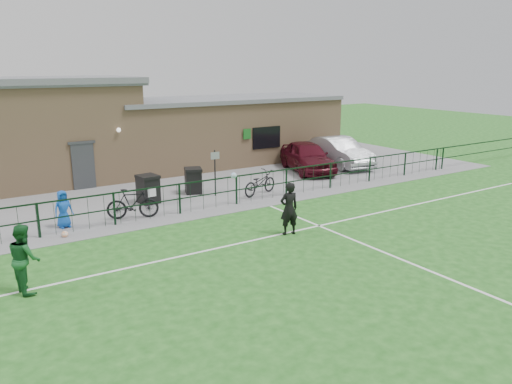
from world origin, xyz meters
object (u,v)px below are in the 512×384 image
sign_post (215,173)px  bicycle_e (260,183)px  wheelie_bin_right (193,181)px  ball_ground (65,234)px  bicycle_d (133,204)px  car_maroon (307,157)px  car_silver (339,152)px  spectator_child (63,209)px  wheelie_bin_left (148,190)px  outfield_player (24,258)px

sign_post → bicycle_e: bearing=-26.9°
wheelie_bin_right → ball_ground: size_ratio=4.72×
bicycle_d → ball_ground: bicycle_d is taller
car_maroon → car_silver: (2.44, 0.25, -0.00)m
wheelie_bin_right → car_silver: car_silver is taller
car_maroon → bicycle_d: bearing=-145.7°
car_maroon → bicycle_e: car_maroon is taller
car_maroon → sign_post: bearing=-146.1°
wheelie_bin_right → car_maroon: car_maroon is taller
car_maroon → bicycle_e: (-4.81, -2.74, -0.27)m
sign_post → car_silver: (8.97, 2.12, -0.21)m
sign_post → wheelie_bin_right: bearing=121.3°
car_silver → spectator_child: (-15.44, -3.07, -0.13)m
bicycle_e → spectator_child: (-8.20, -0.09, 0.14)m
car_silver → car_maroon: bearing=-166.8°
car_maroon → bicycle_d: car_maroon is taller
bicycle_d → spectator_child: spectator_child is taller
wheelie_bin_left → bicycle_e: 4.77m
car_maroon → spectator_child: bearing=-149.8°
car_silver → bicycle_d: (-13.08, -3.37, -0.23)m
sign_post → car_maroon: bearing=16.0°
car_silver → bicycle_d: bearing=-158.2°
car_silver → bicycle_e: bearing=-150.2°
wheelie_bin_left → wheelie_bin_right: bearing=5.2°
wheelie_bin_left → bicycle_e: wheelie_bin_left is taller
spectator_child → ball_ground: bearing=-112.7°
car_maroon → bicycle_e: bearing=-132.4°
car_silver → outfield_player: (-17.38, -7.80, 0.07)m
wheelie_bin_right → ball_ground: wheelie_bin_right is taller
wheelie_bin_left → ball_ground: (-3.86, -2.49, -0.45)m
spectator_child → car_maroon: bearing=1.8°
outfield_player → spectator_child: bearing=-30.2°
sign_post → wheelie_bin_left: bearing=170.5°
outfield_player → wheelie_bin_left: bearing=-50.0°
sign_post → ball_ground: 7.06m
ball_ground → spectator_child: bearing=77.8°
car_maroon → ball_ground: (-13.23, -3.88, -0.70)m
wheelie_bin_left → spectator_child: 3.90m
spectator_child → sign_post: bearing=-2.1°
ball_ground → car_silver: bearing=14.7°
bicycle_e → outfield_player: 11.22m
bicycle_d → bicycle_e: size_ratio=0.94×
car_silver → bicycle_d: car_silver is taller
sign_post → spectator_child: (-6.48, -0.96, -0.34)m
wheelie_bin_right → sign_post: 1.22m
ball_ground → wheelie_bin_right: bearing=25.9°
bicycle_d → outfield_player: 6.18m
car_silver → outfield_player: size_ratio=2.74×
car_silver → bicycle_e: 7.84m
wheelie_bin_left → bicycle_e: (4.57, -1.35, -0.01)m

